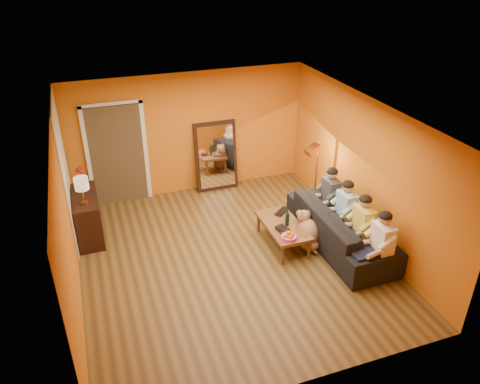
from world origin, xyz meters
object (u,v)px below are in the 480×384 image
object	(u,v)px
table_lamp	(83,191)
person_mid_right	(346,211)
dog	(308,230)
sofa	(341,227)
floor_lamp	(316,180)
person_far_left	(382,245)
person_mid_left	(363,227)
sideboard	(88,216)
wine_bottle	(287,218)
tumbler	(287,218)
coffee_table	(283,234)
laptop	(284,212)
mirror_frame	(216,156)
person_far_right	(330,197)
vase	(82,185)

from	to	relation	value
table_lamp	person_mid_right	bearing A→B (deg)	-17.60
dog	person_mid_right	xyz separation A→B (m)	(0.71, -0.03, 0.26)
sofa	floor_lamp	world-z (taller)	floor_lamp
sofa	floor_lamp	xyz separation A→B (m)	(0.10, 1.21, 0.35)
person_far_left	person_mid_left	bearing A→B (deg)	90.00
sideboard	person_far_left	xyz separation A→B (m)	(4.37, -2.79, 0.18)
dog	person_mid_left	distance (m)	0.95
sofa	wine_bottle	world-z (taller)	same
sofa	person_mid_right	size ratio (longest dim) A/B	2.05
table_lamp	person_mid_left	world-z (taller)	table_lamp
sideboard	person_mid_left	size ratio (longest dim) A/B	0.97
person_far_left	wine_bottle	bearing A→B (deg)	128.95
sideboard	tumbler	xyz separation A→B (m)	(3.39, -1.32, 0.04)
sofa	table_lamp	bearing A→B (deg)	70.68
person_mid_right	coffee_table	bearing A→B (deg)	167.25
table_lamp	person_mid_right	size ratio (longest dim) A/B	0.42
table_lamp	dog	world-z (taller)	table_lamp
tumbler	laptop	bearing A→B (deg)	75.38
person_mid_right	tumbler	size ratio (longest dim) A/B	12.26
person_far_left	table_lamp	bearing A→B (deg)	150.36
tumbler	person_mid_left	bearing A→B (deg)	-43.16
mirror_frame	laptop	world-z (taller)	mirror_frame
person_far_right	laptop	size ratio (longest dim) A/B	3.36
dog	person_far_right	bearing A→B (deg)	11.49
coffee_table	person_mid_right	world-z (taller)	person_mid_right
sofa	wine_bottle	xyz separation A→B (m)	(-0.92, 0.30, 0.21)
dog	table_lamp	bearing A→B (deg)	134.68
table_lamp	vase	xyz separation A→B (m)	(0.00, 0.55, -0.16)
person_far_left	person_far_right	xyz separation A→B (m)	(0.00, 1.65, 0.00)
person_mid_left	table_lamp	bearing A→B (deg)	156.10
mirror_frame	floor_lamp	size ratio (longest dim) A/B	1.06
sofa	dog	size ratio (longest dim) A/B	3.54
mirror_frame	person_mid_right	bearing A→B (deg)	-60.27
sideboard	person_far_right	distance (m)	4.52
floor_lamp	vase	bearing A→B (deg)	155.37
person_mid_left	person_far_right	size ratio (longest dim) A/B	1.00
vase	person_far_right	bearing A→B (deg)	-17.60
mirror_frame	table_lamp	xyz separation A→B (m)	(-2.79, -1.38, 0.34)
sideboard	laptop	distance (m)	3.62
person_mid_left	vase	xyz separation A→B (m)	(-4.37, 2.49, 0.34)
dog	laptop	xyz separation A→B (m)	(-0.21, 0.57, 0.08)
person_far_left	tumbler	bearing A→B (deg)	123.70
sofa	floor_lamp	distance (m)	1.26
person_far_left	person_mid_right	world-z (taller)	same
wine_bottle	coffee_table	bearing A→B (deg)	135.00
mirror_frame	tumbler	world-z (taller)	mirror_frame
table_lamp	sofa	xyz separation A→B (m)	(4.24, -1.49, -0.74)
sofa	person_far_right	xyz separation A→B (m)	(0.13, 0.65, 0.24)
tumbler	table_lamp	bearing A→B (deg)	163.29
person_far_left	tumbler	world-z (taller)	person_far_left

